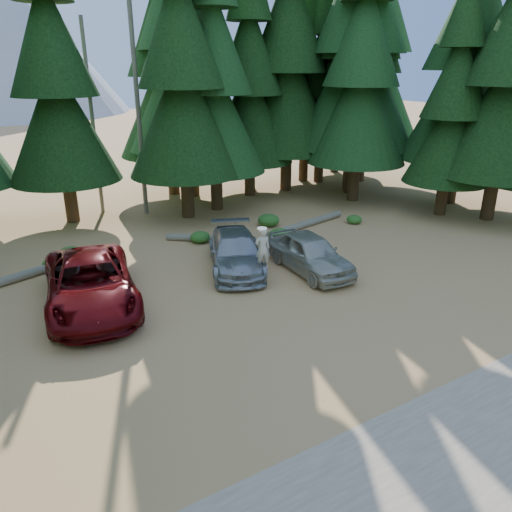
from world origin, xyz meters
The scene contains 20 objects.
ground centered at (0.00, 0.00, 0.00)m, with size 160.00×160.00×0.00m, color tan.
gravel_strip centered at (0.00, -6.50, 0.01)m, with size 26.00×3.50×0.01m, color gray.
forest_belt_north centered at (0.00, 15.00, 0.00)m, with size 36.00×7.00×22.00m, color black, non-canonical shape.
forest_belt_east centered at (15.50, 4.00, 0.00)m, with size 6.00×22.00×22.00m, color black, non-canonical shape.
snag_front centered at (0.80, 14.50, 6.00)m, with size 0.24×0.24×12.00m, color #655D50.
snag_back centered at (-1.20, 16.00, 5.00)m, with size 0.20×0.20×10.00m, color #655D50.
red_pickup centered at (-4.72, 4.58, 0.86)m, with size 2.87×6.22×1.73m, color #5A070A.
silver_minivan_center centered at (1.14, 4.97, 0.72)m, with size 2.02×4.97×1.44m, color #9DA1A5.
silver_minivan_right centered at (3.54, 3.21, 0.76)m, with size 1.80×4.49×1.53m, color #BCB9A7.
frisbee_player centered at (1.29, 3.19, 1.40)m, with size 0.66×0.52×1.59m.
log_left centered at (-5.42, 8.60, 0.17)m, with size 0.34×0.34×4.73m, color #655D50.
log_mid centered at (1.53, 8.52, 0.15)m, with size 0.31×0.31×3.75m, color #655D50.
log_right centered at (6.85, 7.87, 0.17)m, with size 0.34×0.34×5.39m, color #655D50.
shrub_far_left centered at (-4.42, 9.22, 0.32)m, with size 1.15×1.15×0.63m, color #295F1C.
shrub_left centered at (-5.20, 8.71, 0.24)m, with size 0.89×0.89×0.49m, color #295F1C.
shrub_center_left centered at (-2.96, 8.46, 0.24)m, with size 0.88×0.88×0.48m, color #295F1C.
shrub_center_right centered at (1.28, 8.59, 0.25)m, with size 0.93×0.93×0.51m, color #295F1C.
shrub_right centered at (5.35, 9.04, 0.31)m, with size 1.11×1.11×0.61m, color #295F1C.
shrub_far_right centered at (4.55, 6.80, 0.29)m, with size 1.07×1.07×0.59m, color #295F1C.
shrub_edge_east centered at (9.38, 7.06, 0.22)m, with size 0.79×0.79×0.44m, color #295F1C.
Camera 1 is at (-7.98, -11.44, 7.83)m, focal length 35.00 mm.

